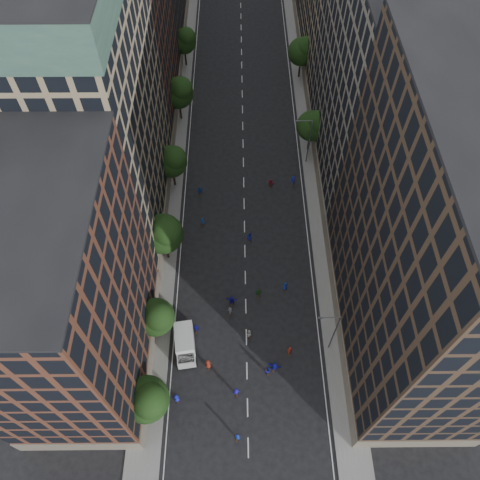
{
  "coord_description": "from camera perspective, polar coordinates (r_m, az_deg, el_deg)",
  "views": [
    {
      "loc": [
        -1.03,
        -10.77,
        57.7
      ],
      "look_at": [
        -0.72,
        27.62,
        2.0
      ],
      "focal_mm": 35.0,
      "sensor_mm": 36.0,
      "label": 1
    }
  ],
  "objects": [
    {
      "name": "skater_9",
      "position": [
        63.32,
        -1.22,
        -8.66
      ],
      "size": [
        1.08,
        0.79,
        1.51
      ],
      "primitive_type": "imported",
      "rotation": [
        0.0,
        0.0,
        2.89
      ],
      "color": "#444549",
      "rests_on": "ground"
    },
    {
      "name": "bldg_left_a",
      "position": [
        51.18,
        -20.94,
        -7.22
      ],
      "size": [
        14.0,
        22.0,
        30.0
      ],
      "primitive_type": "cube",
      "color": "#583021",
      "rests_on": "ground"
    },
    {
      "name": "skater_7",
      "position": [
        61.23,
        6.05,
        -13.25
      ],
      "size": [
        0.74,
        0.53,
        1.87
      ],
      "primitive_type": "imported",
      "rotation": [
        0.0,
        0.0,
        3.27
      ],
      "color": "maroon",
      "rests_on": "ground"
    },
    {
      "name": "tree_left_4",
      "position": [
        84.84,
        -7.47,
        17.49
      ],
      "size": [
        5.4,
        5.4,
        9.08
      ],
      "color": "black",
      "rests_on": "ground"
    },
    {
      "name": "skater_13",
      "position": [
        71.25,
        -4.58,
        2.25
      ],
      "size": [
        0.7,
        0.55,
        1.69
      ],
      "primitive_type": "imported",
      "rotation": [
        0.0,
        0.0,
        2.88
      ],
      "color": "#1349A0",
      "rests_on": "ground"
    },
    {
      "name": "skater_8",
      "position": [
        61.94,
        1.1,
        -11.34
      ],
      "size": [
        0.94,
        0.86,
        1.57
      ],
      "primitive_type": "imported",
      "rotation": [
        0.0,
        0.0,
        3.57
      ],
      "color": "silver",
      "rests_on": "ground"
    },
    {
      "name": "bldg_left_b",
      "position": [
        63.82,
        -17.16,
        13.1
      ],
      "size": [
        14.0,
        26.0,
        34.0
      ],
      "primitive_type": "cube",
      "color": "#938060",
      "rests_on": "ground"
    },
    {
      "name": "skater_12",
      "position": [
        65.36,
        5.53,
        -5.63
      ],
      "size": [
        0.84,
        0.67,
        1.49
      ],
      "primitive_type": "imported",
      "rotation": [
        0.0,
        0.0,
        3.44
      ],
      "color": "navy",
      "rests_on": "ground"
    },
    {
      "name": "ground",
      "position": [
        76.86,
        0.46,
        6.77
      ],
      "size": [
        240.0,
        240.0,
        0.0
      ],
      "primitive_type": "plane",
      "color": "black",
      "rests_on": "ground"
    },
    {
      "name": "tree_left_5",
      "position": [
        98.15,
        -6.79,
        23.06
      ],
      "size": [
        4.8,
        4.8,
        8.33
      ],
      "color": "black",
      "rests_on": "ground"
    },
    {
      "name": "skater_14",
      "position": [
        69.31,
        1.14,
        0.36
      ],
      "size": [
        0.94,
        0.77,
        1.77
      ],
      "primitive_type": "imported",
      "rotation": [
        0.0,
        0.0,
        3.02
      ],
      "color": "#1522AE",
      "rests_on": "ground"
    },
    {
      "name": "tree_right_a",
      "position": [
        79.38,
        8.9,
        13.7
      ],
      "size": [
        5.0,
        5.0,
        8.39
      ],
      "color": "black",
      "rests_on": "ground"
    },
    {
      "name": "cargo_van",
      "position": [
        61.01,
        -6.72,
        -12.47
      ],
      "size": [
        3.2,
        5.64,
        2.86
      ],
      "rotation": [
        0.0,
        0.0,
        0.14
      ],
      "color": "silver",
      "rests_on": "ground"
    },
    {
      "name": "skater_4",
      "position": [
        62.39,
        -5.33,
        -10.68
      ],
      "size": [
        1.1,
        0.66,
        1.75
      ],
      "primitive_type": "imported",
      "rotation": [
        0.0,
        0.0,
        2.9
      ],
      "color": "#14118E",
      "rests_on": "ground"
    },
    {
      "name": "skater_1",
      "position": [
        58.02,
        -0.3,
        -22.87
      ],
      "size": [
        0.75,
        0.62,
        1.77
      ],
      "primitive_type": "imported",
      "rotation": [
        0.0,
        0.0,
        2.79
      ],
      "color": "#152FB0",
      "rests_on": "ground"
    },
    {
      "name": "tree_left_3",
      "position": [
        73.17,
        -8.29,
        9.57
      ],
      "size": [
        5.0,
        5.0,
        8.58
      ],
      "color": "black",
      "rests_on": "ground"
    },
    {
      "name": "bldg_left_c",
      "position": [
        83.43,
        -13.9,
        22.33
      ],
      "size": [
        14.0,
        20.0,
        28.0
      ],
      "primitive_type": "cube",
      "color": "#583021",
      "rests_on": "ground"
    },
    {
      "name": "skater_2",
      "position": [
        60.28,
        3.34,
        -15.6
      ],
      "size": [
        0.89,
        0.78,
        1.54
      ],
      "primitive_type": "imported",
      "rotation": [
        0.0,
        0.0,
        3.45
      ],
      "color": "#1415A7",
      "rests_on": "ground"
    },
    {
      "name": "skater_11",
      "position": [
        63.92,
        -1.03,
        -7.39
      ],
      "size": [
        1.61,
        0.69,
        1.69
      ],
      "primitive_type": "imported",
      "rotation": [
        0.0,
        0.0,
        3.02
      ],
      "color": "#161297",
      "rests_on": "ground"
    },
    {
      "name": "sidewalk_left",
      "position": [
        82.68,
        -8.1,
        10.6
      ],
      "size": [
        4.0,
        105.0,
        0.15
      ],
      "primitive_type": "cube",
      "color": "slate",
      "rests_on": "ground"
    },
    {
      "name": "tree_left_1",
      "position": [
        58.53,
        -10.16,
        -9.23
      ],
      "size": [
        4.8,
        4.8,
        8.21
      ],
      "color": "black",
      "rests_on": "ground"
    },
    {
      "name": "bldg_right_b",
      "position": [
        71.4,
        16.74,
        17.82
      ],
      "size": [
        14.0,
        28.0,
        33.0
      ],
      "primitive_type": "cube",
      "color": "#6C6459",
      "rests_on": "ground"
    },
    {
      "name": "skater_6",
      "position": [
        60.48,
        -3.92,
        -14.85
      ],
      "size": [
        0.92,
        0.66,
        1.76
      ],
      "primitive_type": "imported",
      "rotation": [
        0.0,
        0.0,
        3.27
      ],
      "color": "maroon",
      "rests_on": "ground"
    },
    {
      "name": "tree_left_0",
      "position": [
        54.68,
        -11.23,
        -18.55
      ],
      "size": [
        5.2,
        5.2,
        8.83
      ],
      "color": "black",
      "rests_on": "ground"
    },
    {
      "name": "streetlamp_far",
      "position": [
        77.45,
        8.31,
        12.06
      ],
      "size": [
        2.64,
        0.22,
        9.06
      ],
      "color": "#595B60",
      "rests_on": "ground"
    },
    {
      "name": "skater_0",
      "position": [
        59.61,
        -7.73,
        -18.56
      ],
      "size": [
        0.93,
        0.76,
        1.64
      ],
      "primitive_type": "imported",
      "rotation": [
        0.0,
        0.0,
        3.48
      ],
      "color": "#161EB8",
      "rests_on": "ground"
    },
    {
      "name": "tree_left_2",
      "position": [
        63.83,
        -9.25,
        0.84
      ],
      "size": [
        5.6,
        5.6,
        9.45
      ],
      "color": "black",
      "rests_on": "ground"
    },
    {
      "name": "bldg_right_a",
      "position": [
        51.39,
        22.69,
        -1.31
      ],
      "size": [
        14.0,
        30.0,
        36.0
      ],
      "primitive_type": "cube",
      "color": "#423023",
      "rests_on": "ground"
    },
    {
      "name": "sidewalk_right",
      "position": [
        82.98,
        8.86,
        10.67
      ],
      "size": [
        4.0,
        105.0,
        0.15
      ],
      "primitive_type": "cube",
      "color": "slate",
      "rests_on": "ground"
    },
    {
      "name": "skater_5",
      "position": [
        60.36,
        4.2,
        -15.15
      ],
      "size": [
        1.74,
        0.94,
        1.79
      ],
      "primitive_type": "imported",
      "rotation": [
        0.0,
        0.0,
        2.88
      ],
      "color": "#1717BC",
      "rests_on": "ground"
    },
    {
      "name": "skater_10",
      "position": [
        64.4,
        2.27,
        -6.5
      ],
      "size": [
        1.13,
        0.59,
        1.84
      ],
      "primitive_type": "imported",
      "rotation": [
        0.0,
        0.0,
        3.01
      ],
      "color": "#1B5A1B",
      "rests_on": "ground"
    },
    {
      "name": "skater_16",
      "position": [
        74.98,
        -4.88,
        5.95
      ],
      "size": [
        1.11,
        0.52,
        1.85
      ],
      "primitive_type": "imported",
      "rotation": [
        0.0,
        0.0,
        3.08
      ],
      "color": "#133F9A",
      "rests_on": "ground"
    },
    {
      "name": "skater_17",
      "position": [
        76.18,
        3.79,
        6.91
      ],
      "size": [
        1.47,
        0.74,
        1.52
      ],
      "primitive_type": "imported",
      "rotation": [
        0.0,
        0.0,
        2.92
      ],
      "color": "maroon",
      "rests_on": "ground"
    },
    {
      "name": "skater_3",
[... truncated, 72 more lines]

